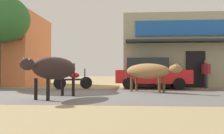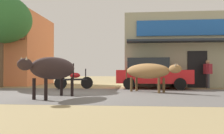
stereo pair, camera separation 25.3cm
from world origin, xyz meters
The scene contains 9 objects.
ground centered at (0.00, 0.00, 0.00)m, with size 80.00×80.00×0.00m, color #917F56.
asphalt_road centered at (0.00, 0.00, 0.00)m, with size 72.00×6.36×0.00m, color #5A5654.
storefront_right_club centered at (5.54, 7.03, 2.21)m, with size 7.04×5.80×4.42m.
roadside_tree centered at (-5.19, 3.73, 3.97)m, with size 3.55×3.55×5.41m.
parked_hatchback_car centered at (3.58, 3.64, 0.84)m, with size 4.06×2.26×1.64m.
parked_motorcycle centered at (-0.55, 2.83, 0.48)m, with size 1.90×0.83×1.07m.
cow_near_brown centered at (-0.21, -1.46, 1.01)m, with size 1.39×2.81×1.42m.
cow_far_dark centered at (3.21, 1.21, 0.93)m, with size 2.49×1.89×1.28m.
pedestrian_by_shop centered at (6.61, 4.05, 0.90)m, with size 0.46×0.61×1.55m.
Camera 2 is at (2.57, -9.53, 0.90)m, focal length 38.43 mm.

